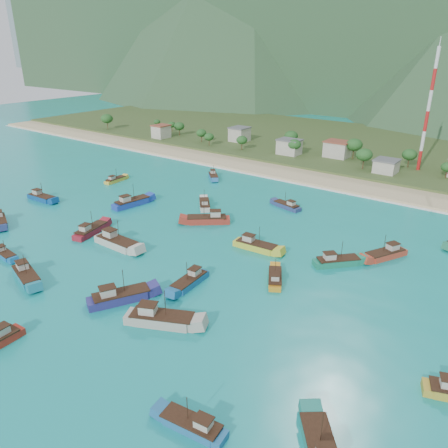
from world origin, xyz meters
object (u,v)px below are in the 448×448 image
Objects in this scene: boat_22 at (116,180)px; boat_3 at (213,177)px; boat_19 at (0,222)px; boat_1 at (91,231)px; boat_9 at (275,279)px; boat_25 at (193,426)px; boat_13 at (132,203)px; boat_17 at (337,262)px; boat_15 at (42,198)px; boat_14 at (190,282)px; boat_27 at (385,255)px; boat_4 at (26,276)px; boat_11 at (117,243)px; boat_26 at (205,205)px; boat_8 at (5,255)px; boat_10 at (208,220)px; boat_20 at (120,297)px; radio_tower at (428,111)px; boat_12 at (161,319)px; boat_23 at (287,206)px; boat_28 at (256,246)px.

boat_3 is at bearing 40.22° from boat_22.
boat_1 is at bearing 136.39° from boat_19.
boat_25 is (11.04, -39.08, 0.03)m from boat_9.
boat_13 reaches higher than boat_22.
boat_9 is 16.39m from boat_17.
boat_15 is at bearing -100.46° from boat_22.
boat_14 is 79.03m from boat_22.
boat_13 is 1.13× the size of boat_27.
boat_25 is (53.18, -8.30, -0.21)m from boat_4.
boat_14 is at bearing -20.16° from boat_1.
boat_11 is 1.41× the size of boat_26.
boat_8 is at bearing 43.21° from boat_15.
boat_1 reaches higher than boat_22.
boat_8 is 41.47m from boat_13.
boat_20 reaches higher than boat_10.
radio_tower reaches higher than boat_8.
boat_12 is (-9.88, -127.83, -22.42)m from radio_tower.
boat_17 is at bearing -132.95° from boat_14.
boat_1 is at bearing 179.36° from boat_20.
boat_17 is 37.11m from boat_23.
boat_22 is 42.08m from boat_26.
boat_4 is 1.12× the size of boat_14.
boat_10 is (-32.88, -86.29, -22.47)m from radio_tower.
boat_4 is 47.18m from boat_13.
boat_9 is 0.93× the size of boat_23.
boat_11 is 1.19× the size of boat_19.
boat_8 is 0.72× the size of boat_10.
boat_14 is 0.84× the size of boat_20.
boat_13 is (-27.31, -3.05, 0.01)m from boat_10.
boat_3 is at bearing 29.22° from boat_25.
radio_tower is 130.97m from boat_20.
boat_27 is (3.80, 63.88, 0.17)m from boat_25.
boat_15 is 0.89× the size of boat_20.
boat_22 is at bearing -0.40° from boat_3.
boat_19 is (-20.36, 9.54, 0.25)m from boat_8.
boat_26 is at bearing -5.50° from boat_22.
boat_14 is 22.34m from boat_28.
boat_28 is (47.13, -2.95, -0.11)m from boat_13.
boat_20 is at bearing -43.63° from boat_22.
boat_13 is 22.33m from boat_26.
boat_10 is (24.71, 44.43, 0.42)m from boat_8.
boat_20 reaches higher than boat_9.
boat_14 is at bearing 139.04° from boat_4.
boat_22 is 0.80× the size of boat_27.
boat_20 is (-27.23, -39.14, 0.16)m from boat_17.
boat_14 is (37.82, -4.29, -0.08)m from boat_1.
boat_12 is at bearing 62.54° from boat_11.
boat_23 is 84.84m from boat_25.
boat_20 reaches higher than boat_14.
radio_tower is at bearing 38.03° from boat_22.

